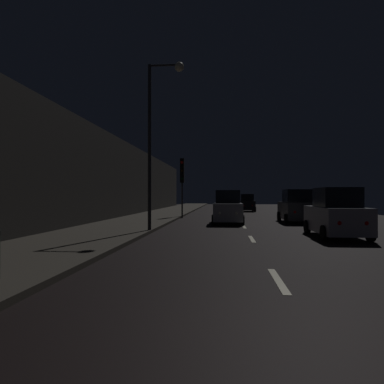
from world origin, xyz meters
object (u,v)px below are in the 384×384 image
Objects in this scene: streetlamp_overhead at (159,122)px; car_parked_right_far at (296,207)px; car_parked_right_near at (336,215)px; car_approaching_headlights at (228,208)px; traffic_light_far_left at (182,175)px; car_distant_taillights at (247,203)px.

car_parked_right_far is at bearing 43.52° from streetlamp_overhead.
car_parked_right_near is (7.75, -0.83, -4.25)m from streetlamp_overhead.
traffic_light_far_left is at bearing -144.83° from car_approaching_headlights.
traffic_light_far_left reaches higher than car_parked_right_near.
car_approaching_headlights is 1.09× the size of car_distant_taillights.
car_distant_taillights is (5.78, 12.08, -2.49)m from traffic_light_far_left.
car_parked_right_near is at bearing 32.72° from car_approaching_headlights.
traffic_light_far_left is at bearing 154.43° from car_distant_taillights.
streetlamp_overhead reaches higher than traffic_light_far_left.
car_approaching_headlights is at bearing 34.85° from traffic_light_far_left.
car_approaching_headlights is 1.00× the size of car_parked_right_near.
car_parked_right_far is (2.20, -15.83, 0.11)m from car_distant_taillights.
streetlamp_overhead reaches higher than car_parked_right_far.
traffic_light_far_left is at bearing 33.76° from car_parked_right_near.
car_parked_right_far reaches higher than car_parked_right_near.
streetlamp_overhead is 1.86× the size of car_parked_right_far.
car_distant_taillights is at bearing 154.10° from traffic_light_far_left.
streetlamp_overhead is 8.87m from car_parked_right_near.
streetlamp_overhead reaches higher than car_distant_taillights.
car_parked_right_far is at bearing 105.14° from car_approaching_headlights.
car_distant_taillights is 15.98m from car_parked_right_far.
car_parked_right_near is (-0.00, -8.18, -0.03)m from car_parked_right_far.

